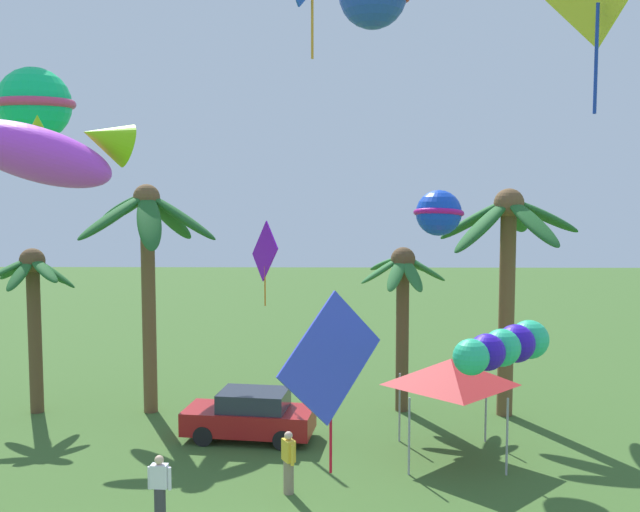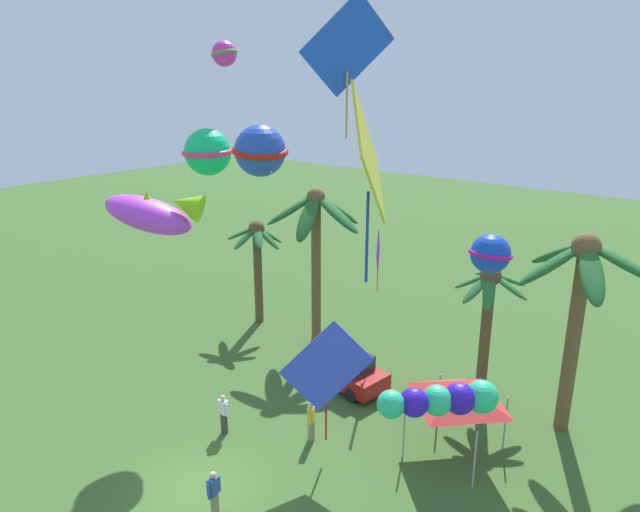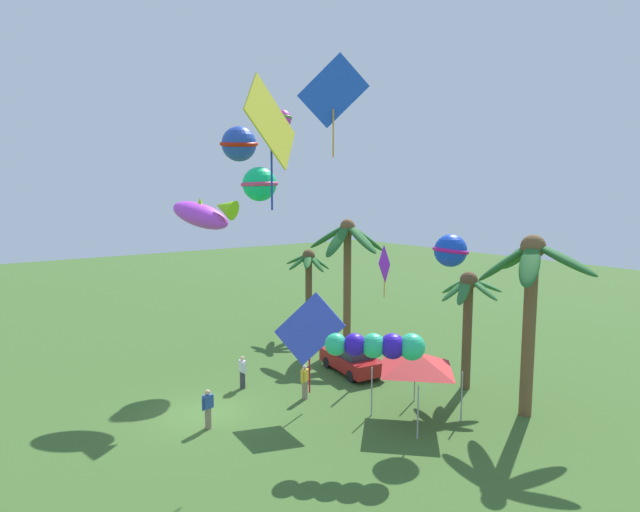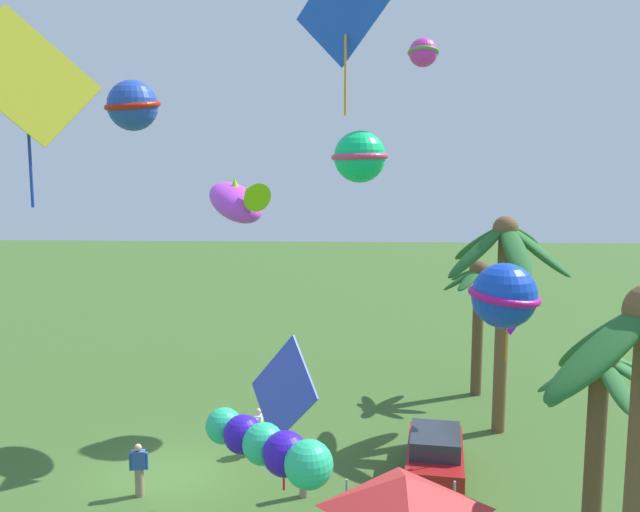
% 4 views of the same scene
% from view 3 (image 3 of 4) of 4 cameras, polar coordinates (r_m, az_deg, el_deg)
% --- Properties ---
extents(ground_plane, '(120.00, 120.00, 0.00)m').
position_cam_3_polar(ground_plane, '(23.44, -12.72, -16.68)').
color(ground_plane, '#3D6028').
extents(palm_tree_0, '(4.91, 4.75, 7.67)m').
position_cam_3_polar(palm_tree_0, '(22.93, 22.44, -2.54)').
color(palm_tree_0, brown).
rests_on(palm_tree_0, ground).
extents(palm_tree_1, '(4.71, 4.49, 7.81)m').
position_cam_3_polar(palm_tree_1, '(30.97, 3.09, 0.70)').
color(palm_tree_1, brown).
rests_on(palm_tree_1, ground).
extents(palm_tree_2, '(3.05, 2.81, 5.68)m').
position_cam_3_polar(palm_tree_2, '(25.48, 16.04, -5.16)').
color(palm_tree_2, brown).
rests_on(palm_tree_2, ground).
extents(palm_tree_3, '(2.97, 3.05, 5.66)m').
position_cam_3_polar(palm_tree_3, '(34.22, -1.26, -1.79)').
color(palm_tree_3, brown).
rests_on(palm_tree_3, ground).
extents(parked_car_0, '(4.09, 2.21, 1.51)m').
position_cam_3_polar(parked_car_0, '(27.51, 3.54, -11.24)').
color(parked_car_0, '#A51919').
rests_on(parked_car_0, ground).
extents(spectator_0, '(0.29, 0.54, 1.59)m').
position_cam_3_polar(spectator_0, '(21.85, -12.28, -16.15)').
color(spectator_0, gray).
rests_on(spectator_0, ground).
extents(spectator_1, '(0.55, 0.26, 1.59)m').
position_cam_3_polar(spectator_1, '(25.63, -8.57, -12.54)').
color(spectator_1, '#38383D').
rests_on(spectator_1, ground).
extents(spectator_2, '(0.38, 0.50, 1.59)m').
position_cam_3_polar(spectator_2, '(24.16, -1.70, -13.69)').
color(spectator_2, gray).
rests_on(spectator_2, ground).
extents(festival_tent, '(2.86, 2.86, 2.85)m').
position_cam_3_polar(festival_tent, '(22.03, 10.66, -11.32)').
color(festival_tent, '#9E9EA3').
rests_on(festival_tent, ground).
extents(kite_fish_0, '(3.71, 3.03, 1.93)m').
position_cam_3_polar(kite_fish_0, '(25.55, -12.71, 4.57)').
color(kite_fish_0, '#CF40EF').
extents(kite_diamond_1, '(2.50, 2.05, 4.43)m').
position_cam_3_polar(kite_diamond_1, '(22.25, -1.18, -8.21)').
color(kite_diamond_1, '#3C4CE8').
extents(kite_ball_2, '(1.26, 1.26, 1.09)m').
position_cam_3_polar(kite_ball_2, '(31.89, -4.18, 14.87)').
color(kite_ball_2, '#E531AF').
extents(kite_ball_3, '(1.88, 1.87, 1.24)m').
position_cam_3_polar(kite_ball_3, '(19.05, -8.95, 12.13)').
color(kite_ball_3, blue).
extents(kite_ball_4, '(1.95, 1.95, 1.40)m').
position_cam_3_polar(kite_ball_4, '(22.66, 14.23, 0.58)').
color(kite_ball_4, blue).
extents(kite_tube_5, '(2.76, 2.92, 0.98)m').
position_cam_3_polar(kite_tube_5, '(19.10, 6.47, -9.83)').
color(kite_tube_5, '#29C887').
extents(kite_diamond_6, '(1.77, 2.66, 4.36)m').
position_cam_3_polar(kite_diamond_6, '(23.24, 1.49, 17.63)').
color(kite_diamond_6, blue).
extents(kite_diamond_7, '(1.01, 1.77, 2.80)m').
position_cam_3_polar(kite_diamond_7, '(27.49, 7.15, -0.96)').
color(kite_diamond_7, '#810DCF').
extents(kite_diamond_8, '(1.38, 2.52, 3.90)m').
position_cam_3_polar(kite_diamond_8, '(15.40, -5.42, 14.30)').
color(kite_diamond_8, yellow).
extents(kite_ball_9, '(2.76, 2.76, 1.91)m').
position_cam_3_polar(kite_ball_9, '(29.23, -6.71, 7.89)').
color(kite_ball_9, '#0ED26C').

